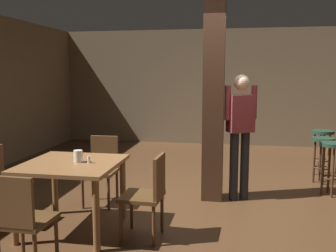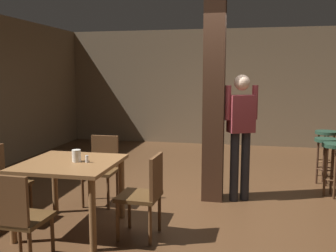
# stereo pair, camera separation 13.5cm
# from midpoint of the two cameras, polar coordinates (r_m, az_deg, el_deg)

# --- Properties ---
(ground_plane) EXTENTS (10.80, 10.80, 0.00)m
(ground_plane) POSITION_cam_midpoint_polar(r_m,az_deg,el_deg) (5.07, 5.32, -12.04)
(ground_plane) COLOR #4C301C
(wall_back) EXTENTS (8.00, 0.10, 2.80)m
(wall_back) POSITION_cam_midpoint_polar(r_m,az_deg,el_deg) (9.26, 7.84, 5.84)
(wall_back) COLOR #756047
(wall_back) RESTS_ON ground_plane
(pillar) EXTENTS (0.28, 0.28, 2.80)m
(pillar) POSITION_cam_midpoint_polar(r_m,az_deg,el_deg) (5.09, 6.20, 4.19)
(pillar) COLOR #382114
(pillar) RESTS_ON ground_plane
(dining_table) EXTENTS (1.02, 1.02, 0.78)m
(dining_table) POSITION_cam_midpoint_polar(r_m,az_deg,el_deg) (4.26, -15.31, -6.94)
(dining_table) COLOR brown
(dining_table) RESTS_ON ground_plane
(chair_west) EXTENTS (0.45, 0.45, 0.89)m
(chair_west) POSITION_cam_midpoint_polar(r_m,az_deg,el_deg) (4.76, -24.81, -7.67)
(chair_west) COLOR #4C3319
(chair_west) RESTS_ON ground_plane
(chair_east) EXTENTS (0.44, 0.44, 0.89)m
(chair_east) POSITION_cam_midpoint_polar(r_m,az_deg,el_deg) (3.98, -3.94, -9.98)
(chair_east) COLOR #4C3319
(chair_east) RESTS_ON ground_plane
(chair_south) EXTENTS (0.43, 0.43, 0.89)m
(chair_south) POSITION_cam_midpoint_polar(r_m,az_deg,el_deg) (3.55, -22.43, -12.80)
(chair_south) COLOR #4C3319
(chair_south) RESTS_ON ground_plane
(chair_north) EXTENTS (0.42, 0.42, 0.89)m
(chair_north) POSITION_cam_midpoint_polar(r_m,az_deg,el_deg) (5.11, -10.81, -6.05)
(chair_north) COLOR #4C3319
(chair_north) RESTS_ON ground_plane
(napkin_cup) EXTENTS (0.10, 0.10, 0.13)m
(napkin_cup) POSITION_cam_midpoint_polar(r_m,az_deg,el_deg) (4.20, -14.43, -4.49)
(napkin_cup) COLOR silver
(napkin_cup) RESTS_ON dining_table
(salt_shaker) EXTENTS (0.03, 0.03, 0.08)m
(salt_shaker) POSITION_cam_midpoint_polar(r_m,az_deg,el_deg) (4.15, -12.89, -5.00)
(salt_shaker) COLOR silver
(salt_shaker) RESTS_ON dining_table
(standing_person) EXTENTS (0.46, 0.33, 1.72)m
(standing_person) POSITION_cam_midpoint_polar(r_m,az_deg,el_deg) (5.14, 10.22, -0.31)
(standing_person) COLOR maroon
(standing_person) RESTS_ON ground_plane
(bar_stool_near) EXTENTS (0.35, 0.35, 0.77)m
(bar_stool_near) POSITION_cam_midpoint_polar(r_m,az_deg,el_deg) (5.79, 23.07, -4.23)
(bar_stool_near) COLOR #1E3828
(bar_stool_near) RESTS_ON ground_plane
(bar_stool_mid) EXTENTS (0.36, 0.36, 0.73)m
(bar_stool_mid) POSITION_cam_midpoint_polar(r_m,az_deg,el_deg) (6.39, 21.94, -3.25)
(bar_stool_mid) COLOR #1E3828
(bar_stool_mid) RESTS_ON ground_plane
(bar_stool_far) EXTENTS (0.37, 0.37, 0.78)m
(bar_stool_far) POSITION_cam_midpoint_polar(r_m,az_deg,el_deg) (6.87, 21.93, -2.18)
(bar_stool_far) COLOR #1E3828
(bar_stool_far) RESTS_ON ground_plane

